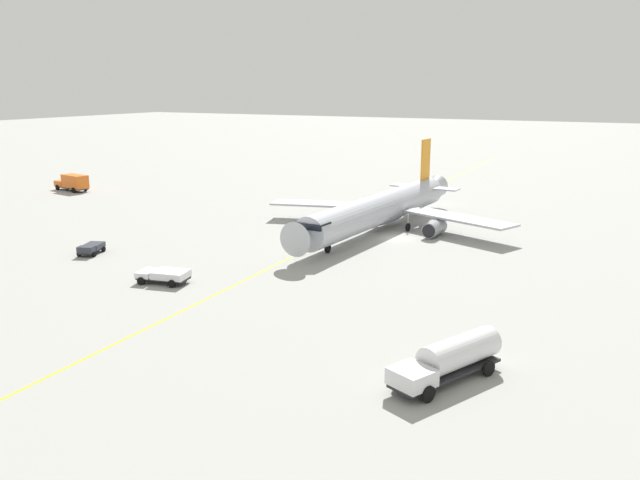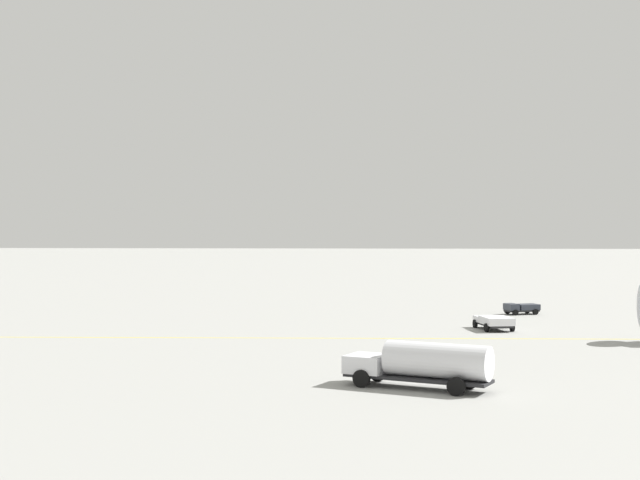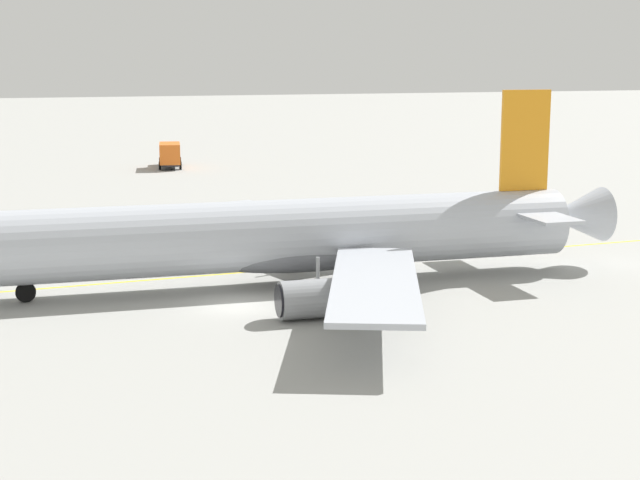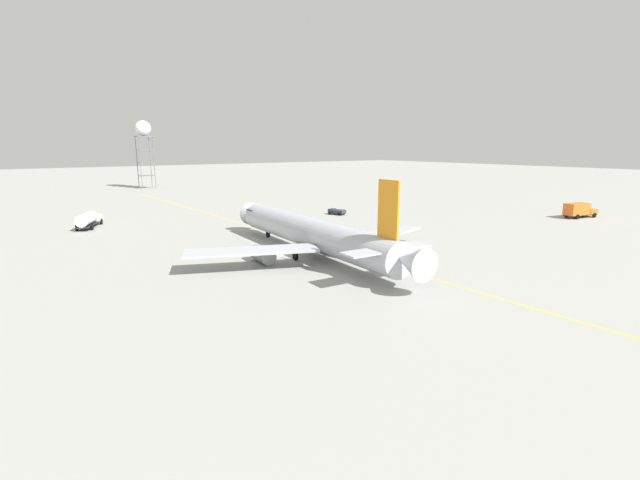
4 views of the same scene
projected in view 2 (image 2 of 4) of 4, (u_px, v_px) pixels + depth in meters
name	position (u px, v px, depth m)	size (l,w,h in m)	color
pushback_tug_truck	(494.00, 321.00, 87.38)	(5.47, 3.54, 1.30)	#232326
baggage_truck_truck	(521.00, 308.00, 102.33)	(3.04, 4.08, 1.22)	#232326
fuel_tanker_truck	(423.00, 363.00, 56.08)	(5.82, 9.21, 2.87)	#232326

